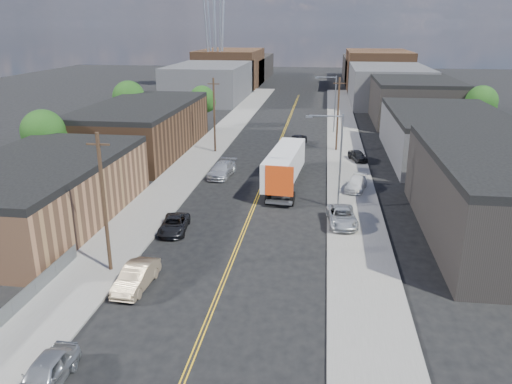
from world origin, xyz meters
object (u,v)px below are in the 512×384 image
(semi_truck, at_px, (286,163))
(car_left_d, at_px, (222,170))
(car_left_a, at_px, (45,373))
(car_right_lot_b, at_px, (356,184))
(car_ahead_truck, at_px, (297,140))
(car_right_lot_c, at_px, (358,156))
(car_left_b, at_px, (136,277))
(car_left_c, at_px, (174,224))
(car_right_lot_a, at_px, (342,216))

(semi_truck, relative_size, car_left_d, 2.87)
(semi_truck, bearing_deg, car_left_a, -99.68)
(car_right_lot_b, xyz_separation_m, car_ahead_truck, (-7.32, 20.14, -0.11))
(car_right_lot_c, bearing_deg, car_left_a, -129.84)
(car_left_a, xyz_separation_m, car_left_b, (0.88, 9.75, 0.04))
(semi_truck, height_order, car_left_c, semi_truck)
(car_right_lot_b, bearing_deg, car_ahead_truck, 123.16)
(semi_truck, distance_m, car_right_lot_b, 7.87)
(car_left_b, bearing_deg, car_right_lot_a, 45.78)
(car_left_a, bearing_deg, car_right_lot_a, 57.59)
(car_left_a, xyz_separation_m, car_left_d, (1.40, 35.64, 0.06))
(semi_truck, bearing_deg, car_ahead_truck, 94.23)
(car_right_lot_a, height_order, car_right_lot_c, car_right_lot_a)
(car_left_c, bearing_deg, car_ahead_truck, 69.70)
(car_left_c, bearing_deg, car_left_a, -97.90)
(car_left_a, distance_m, car_left_d, 35.67)
(semi_truck, relative_size, car_right_lot_a, 3.09)
(car_left_d, distance_m, car_ahead_truck, 18.47)
(car_ahead_truck, bearing_deg, car_right_lot_a, -72.70)
(car_left_c, xyz_separation_m, car_right_lot_a, (14.01, 3.19, 0.22))
(car_left_d, bearing_deg, car_left_c, -86.52)
(car_left_a, relative_size, car_left_d, 0.79)
(car_left_d, bearing_deg, car_right_lot_c, 34.86)
(semi_truck, height_order, car_right_lot_b, semi_truck)
(car_left_a, xyz_separation_m, car_right_lot_a, (14.63, 22.44, 0.12))
(car_right_lot_a, bearing_deg, car_right_lot_b, 75.21)
(car_left_b, height_order, car_right_lot_a, car_right_lot_a)
(car_right_lot_a, bearing_deg, car_left_d, 130.32)
(car_right_lot_a, relative_size, car_ahead_truck, 1.05)
(car_ahead_truck, bearing_deg, car_right_lot_c, -38.32)
(semi_truck, xyz_separation_m, car_left_b, (-7.96, -24.17, -1.57))
(car_left_b, height_order, car_left_c, car_left_b)
(car_right_lot_c, relative_size, car_ahead_truck, 0.78)
(semi_truck, xyz_separation_m, car_right_lot_c, (8.37, 10.36, -1.55))
(car_left_b, bearing_deg, car_ahead_truck, 82.24)
(car_right_lot_a, xyz_separation_m, car_right_lot_c, (2.57, 21.83, -0.07))
(car_left_c, bearing_deg, car_right_lot_c, 50.43)
(car_left_a, height_order, car_right_lot_c, car_left_a)
(car_left_a, height_order, car_left_c, car_left_a)
(car_right_lot_b, distance_m, car_ahead_truck, 21.43)
(car_right_lot_b, bearing_deg, car_left_b, -111.32)
(car_right_lot_c, xyz_separation_m, car_ahead_truck, (-8.15, 8.17, -0.12))
(car_left_c, height_order, car_ahead_truck, car_ahead_truck)
(semi_truck, xyz_separation_m, car_right_lot_a, (5.80, -11.47, -1.49))
(car_right_lot_a, xyz_separation_m, car_ahead_truck, (-5.58, 30.01, -0.18))
(car_left_b, distance_m, car_left_d, 25.90)
(car_left_b, bearing_deg, car_left_a, -92.04)
(semi_truck, relative_size, car_left_c, 3.44)
(car_left_d, relative_size, car_right_lot_a, 1.07)
(car_ahead_truck, bearing_deg, car_right_lot_b, -63.25)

